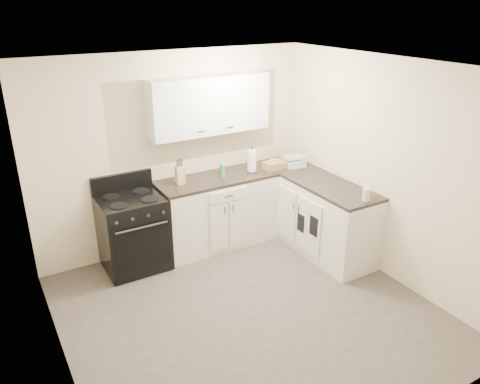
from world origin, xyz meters
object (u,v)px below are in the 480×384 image
stove (134,233)px  knife_block (180,175)px  paper_towel (252,161)px  countertop_grill (294,163)px  wicker_basket (274,165)px

stove → knife_block: 0.89m
paper_towel → countertop_grill: 0.62m
wicker_basket → countertop_grill: 0.29m
paper_towel → countertop_grill: size_ratio=1.13×
paper_towel → wicker_basket: size_ratio=1.03×
paper_towel → stove: bearing=179.7°
wicker_basket → knife_block: bearing=174.4°
paper_towel → countertop_grill: bearing=-9.7°
stove → paper_towel: (1.64, -0.01, 0.63)m
knife_block → paper_towel: (0.99, -0.07, 0.03)m
stove → wicker_basket: wicker_basket is taller
knife_block → wicker_basket: 1.31m
knife_block → countertop_grill: 1.61m
paper_towel → wicker_basket: paper_towel is taller
countertop_grill → wicker_basket: bearing=-177.9°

